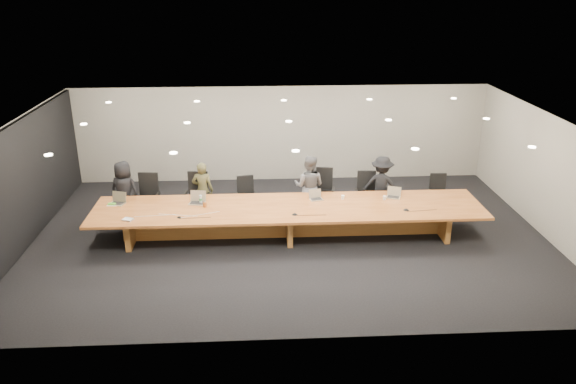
% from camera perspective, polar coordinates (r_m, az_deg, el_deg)
% --- Properties ---
extents(ground, '(12.00, 12.00, 0.00)m').
position_cam_1_polar(ground, '(13.26, 0.07, -4.50)').
color(ground, black).
rests_on(ground, ground).
extents(back_wall, '(12.00, 0.02, 2.80)m').
position_cam_1_polar(back_wall, '(16.53, -0.72, 5.93)').
color(back_wall, '#AFAB9F').
rests_on(back_wall, ground).
extents(left_wall_panel, '(0.08, 7.84, 2.74)m').
position_cam_1_polar(left_wall_panel, '(13.76, -25.47, 0.50)').
color(left_wall_panel, black).
rests_on(left_wall_panel, ground).
extents(conference_table, '(9.00, 1.80, 0.75)m').
position_cam_1_polar(conference_table, '(13.05, 0.07, -2.44)').
color(conference_table, brown).
rests_on(conference_table, ground).
extents(chair_far_left, '(0.68, 0.68, 1.19)m').
position_cam_1_polar(chair_far_left, '(14.37, -14.16, -0.52)').
color(chair_far_left, black).
rests_on(chair_far_left, ground).
extents(chair_left, '(0.68, 0.68, 1.20)m').
position_cam_1_polar(chair_left, '(14.15, -9.25, -0.44)').
color(chair_left, black).
rests_on(chair_left, ground).
extents(chair_mid_left, '(0.61, 0.61, 1.01)m').
position_cam_1_polar(chair_mid_left, '(14.27, -4.19, -0.42)').
color(chair_mid_left, black).
rests_on(chair_mid_left, ground).
extents(chair_mid_right, '(0.71, 0.71, 1.19)m').
position_cam_1_polar(chair_mid_right, '(14.33, 3.48, 0.07)').
color(chair_mid_right, black).
rests_on(chair_mid_right, ground).
extents(chair_right, '(0.60, 0.60, 1.12)m').
position_cam_1_polar(chair_right, '(14.40, 8.02, -0.15)').
color(chair_right, black).
rests_on(chair_right, ground).
extents(chair_far_right, '(0.54, 0.54, 1.00)m').
position_cam_1_polar(chair_far_right, '(14.94, 15.07, -0.14)').
color(chair_far_right, black).
rests_on(chair_far_right, ground).
extents(person_a, '(0.85, 0.66, 1.53)m').
position_cam_1_polar(person_a, '(14.45, -16.28, 0.11)').
color(person_a, black).
rests_on(person_a, ground).
extents(person_b, '(0.57, 0.41, 1.47)m').
position_cam_1_polar(person_b, '(14.14, -8.65, 0.16)').
color(person_b, '#3A3920').
rests_on(person_b, ground).
extents(person_c, '(0.93, 0.83, 1.60)m').
position_cam_1_polar(person_c, '(14.06, 2.15, 0.57)').
color(person_c, '#504F52').
rests_on(person_c, ground).
extents(person_d, '(1.13, 0.89, 1.53)m').
position_cam_1_polar(person_d, '(14.41, 9.47, 0.66)').
color(person_d, black).
rests_on(person_d, ground).
extents(laptop_a, '(0.41, 0.35, 0.27)m').
position_cam_1_polar(laptop_a, '(13.66, -17.02, -0.64)').
color(laptop_a, tan).
rests_on(laptop_a, conference_table).
extents(laptop_b, '(0.41, 0.32, 0.29)m').
position_cam_1_polar(laptop_b, '(13.25, -9.25, -0.60)').
color(laptop_b, tan).
rests_on(laptop_b, conference_table).
extents(laptop_d, '(0.34, 0.28, 0.24)m').
position_cam_1_polar(laptop_d, '(13.33, 2.90, -0.31)').
color(laptop_d, '#BDAD90').
rests_on(laptop_d, conference_table).
extents(laptop_e, '(0.38, 0.33, 0.25)m').
position_cam_1_polar(laptop_e, '(13.67, 10.68, -0.08)').
color(laptop_e, tan).
rests_on(laptop_e, conference_table).
extents(water_bottle, '(0.07, 0.07, 0.20)m').
position_cam_1_polar(water_bottle, '(13.26, -8.87, -0.75)').
color(water_bottle, '#ADBDB9').
rests_on(water_bottle, conference_table).
extents(amber_mug, '(0.09, 0.09, 0.10)m').
position_cam_1_polar(amber_mug, '(13.07, -8.46, -1.29)').
color(amber_mug, brown).
rests_on(amber_mug, conference_table).
extents(paper_cup_near, '(0.10, 0.10, 0.10)m').
position_cam_1_polar(paper_cup_near, '(13.44, 5.59, -0.53)').
color(paper_cup_near, white).
rests_on(paper_cup_near, conference_table).
extents(paper_cup_far, '(0.10, 0.10, 0.10)m').
position_cam_1_polar(paper_cup_far, '(13.53, 9.78, -0.60)').
color(paper_cup_far, silver).
rests_on(paper_cup_far, conference_table).
extents(notepad, '(0.25, 0.21, 0.01)m').
position_cam_1_polar(notepad, '(13.69, -17.36, -1.21)').
color(notepad, white).
rests_on(notepad, conference_table).
extents(lime_gadget, '(0.18, 0.12, 0.03)m').
position_cam_1_polar(lime_gadget, '(13.67, -17.47, -1.16)').
color(lime_gadget, '#50AA2D').
rests_on(lime_gadget, notepad).
extents(av_box, '(0.26, 0.23, 0.03)m').
position_cam_1_polar(av_box, '(12.75, -15.96, -2.70)').
color(av_box, '#A6A6AA').
rests_on(av_box, conference_table).
extents(mic_left, '(0.13, 0.13, 0.03)m').
position_cam_1_polar(mic_left, '(12.62, -11.00, -2.51)').
color(mic_left, black).
rests_on(mic_left, conference_table).
extents(mic_center, '(0.17, 0.17, 0.03)m').
position_cam_1_polar(mic_center, '(12.53, 0.69, -2.25)').
color(mic_center, black).
rests_on(mic_center, conference_table).
extents(mic_right, '(0.14, 0.14, 0.03)m').
position_cam_1_polar(mic_right, '(13.05, 11.92, -1.75)').
color(mic_right, black).
rests_on(mic_right, conference_table).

